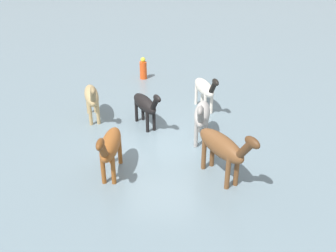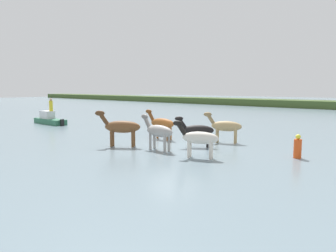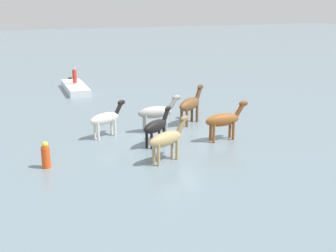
{
  "view_description": "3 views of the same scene",
  "coord_description": "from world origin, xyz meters",
  "px_view_note": "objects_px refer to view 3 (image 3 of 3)",
  "views": [
    {
      "loc": [
        -11.81,
        -1.27,
        6.95
      ],
      "look_at": [
        -0.48,
        -0.25,
        0.99
      ],
      "focal_mm": 40.5,
      "sensor_mm": 36.0,
      "label": 1
    },
    {
      "loc": [
        12.08,
        -13.52,
        3.33
      ],
      "look_at": [
        0.1,
        -0.32,
        1.18
      ],
      "focal_mm": 34.32,
      "sensor_mm": 36.0,
      "label": 2
    },
    {
      "loc": [
        8.88,
        19.08,
        6.55
      ],
      "look_at": [
        0.76,
        0.93,
        0.93
      ],
      "focal_mm": 46.54,
      "sensor_mm": 36.0,
      "label": 3
    }
  ],
  "objects_px": {
    "horse_chestnut_trailing": "(157,112)",
    "boat_launch_far": "(75,89)",
    "horse_dark_mare": "(190,104)",
    "person_helmsman_aft": "(75,76)",
    "horse_lead": "(224,120)",
    "horse_dun_straggler": "(156,126)",
    "buoy_channel_marker": "(46,156)",
    "horse_gray_outer": "(106,118)",
    "horse_pinto_flank": "(167,139)"
  },
  "relations": [
    {
      "from": "horse_dark_mare",
      "to": "person_helmsman_aft",
      "type": "bearing_deg",
      "value": 72.19
    },
    {
      "from": "horse_dark_mare",
      "to": "buoy_channel_marker",
      "type": "height_order",
      "value": "horse_dark_mare"
    },
    {
      "from": "horse_dark_mare",
      "to": "boat_launch_far",
      "type": "bearing_deg",
      "value": 72.5
    },
    {
      "from": "horse_chestnut_trailing",
      "to": "boat_launch_far",
      "type": "relative_size",
      "value": 0.43
    },
    {
      "from": "horse_pinto_flank",
      "to": "horse_lead",
      "type": "bearing_deg",
      "value": 2.24
    },
    {
      "from": "horse_dun_straggler",
      "to": "horse_dark_mare",
      "type": "relative_size",
      "value": 0.86
    },
    {
      "from": "horse_lead",
      "to": "horse_gray_outer",
      "type": "xyz_separation_m",
      "value": [
        5.14,
        -2.88,
        -0.07
      ]
    },
    {
      "from": "horse_dark_mare",
      "to": "person_helmsman_aft",
      "type": "height_order",
      "value": "horse_dark_mare"
    },
    {
      "from": "horse_chestnut_trailing",
      "to": "boat_launch_far",
      "type": "height_order",
      "value": "horse_chestnut_trailing"
    },
    {
      "from": "horse_pinto_flank",
      "to": "horse_dun_straggler",
      "type": "relative_size",
      "value": 1.14
    },
    {
      "from": "horse_chestnut_trailing",
      "to": "horse_dark_mare",
      "type": "distance_m",
      "value": 2.4
    },
    {
      "from": "horse_gray_outer",
      "to": "horse_pinto_flank",
      "type": "bearing_deg",
      "value": -94.86
    },
    {
      "from": "horse_chestnut_trailing",
      "to": "boat_launch_far",
      "type": "bearing_deg",
      "value": 100.32
    },
    {
      "from": "boat_launch_far",
      "to": "buoy_channel_marker",
      "type": "distance_m",
      "value": 16.44
    },
    {
      "from": "boat_launch_far",
      "to": "horse_gray_outer",
      "type": "bearing_deg",
      "value": -1.4
    },
    {
      "from": "horse_dun_straggler",
      "to": "person_helmsman_aft",
      "type": "relative_size",
      "value": 1.71
    },
    {
      "from": "buoy_channel_marker",
      "to": "person_helmsman_aft",
      "type": "bearing_deg",
      "value": -106.52
    },
    {
      "from": "boat_launch_far",
      "to": "buoy_channel_marker",
      "type": "relative_size",
      "value": 4.97
    },
    {
      "from": "horse_dark_mare",
      "to": "person_helmsman_aft",
      "type": "distance_m",
      "value": 12.79
    },
    {
      "from": "horse_dun_straggler",
      "to": "buoy_channel_marker",
      "type": "distance_m",
      "value": 5.38
    },
    {
      "from": "horse_chestnut_trailing",
      "to": "horse_gray_outer",
      "type": "xyz_separation_m",
      "value": [
        2.73,
        -0.09,
        -0.07
      ]
    },
    {
      "from": "horse_dark_mare",
      "to": "horse_gray_outer",
      "type": "xyz_separation_m",
      "value": [
        5.04,
        0.55,
        -0.16
      ]
    },
    {
      "from": "horse_lead",
      "to": "boat_launch_far",
      "type": "height_order",
      "value": "horse_lead"
    },
    {
      "from": "horse_chestnut_trailing",
      "to": "horse_gray_outer",
      "type": "distance_m",
      "value": 2.73
    },
    {
      "from": "horse_gray_outer",
      "to": "buoy_channel_marker",
      "type": "height_order",
      "value": "horse_gray_outer"
    },
    {
      "from": "horse_chestnut_trailing",
      "to": "horse_dark_mare",
      "type": "xyz_separation_m",
      "value": [
        -2.31,
        -0.64,
        0.09
      ]
    },
    {
      "from": "horse_lead",
      "to": "horse_dark_mare",
      "type": "distance_m",
      "value": 3.43
    },
    {
      "from": "horse_lead",
      "to": "boat_launch_far",
      "type": "distance_m",
      "value": 15.99
    },
    {
      "from": "horse_chestnut_trailing",
      "to": "horse_pinto_flank",
      "type": "height_order",
      "value": "horse_chestnut_trailing"
    },
    {
      "from": "horse_gray_outer",
      "to": "person_helmsman_aft",
      "type": "bearing_deg",
      "value": 62.61
    },
    {
      "from": "horse_dun_straggler",
      "to": "horse_lead",
      "type": "relative_size",
      "value": 0.84
    },
    {
      "from": "boat_launch_far",
      "to": "buoy_channel_marker",
      "type": "bearing_deg",
      "value": -12.5
    },
    {
      "from": "horse_pinto_flank",
      "to": "horse_gray_outer",
      "type": "relative_size",
      "value": 1.05
    },
    {
      "from": "horse_pinto_flank",
      "to": "horse_gray_outer",
      "type": "bearing_deg",
      "value": 86.21
    },
    {
      "from": "horse_dun_straggler",
      "to": "boat_launch_far",
      "type": "relative_size",
      "value": 0.36
    },
    {
      "from": "horse_lead",
      "to": "boat_launch_far",
      "type": "xyz_separation_m",
      "value": [
        3.93,
        -15.48,
        -0.86
      ]
    },
    {
      "from": "horse_lead",
      "to": "horse_dark_mare",
      "type": "bearing_deg",
      "value": 89.95
    },
    {
      "from": "horse_pinto_flank",
      "to": "person_helmsman_aft",
      "type": "bearing_deg",
      "value": 69.65
    },
    {
      "from": "horse_dark_mare",
      "to": "horse_lead",
      "type": "bearing_deg",
      "value": -123.39
    },
    {
      "from": "horse_pinto_flank",
      "to": "person_helmsman_aft",
      "type": "relative_size",
      "value": 1.95
    },
    {
      "from": "horse_lead",
      "to": "person_helmsman_aft",
      "type": "bearing_deg",
      "value": 102.25
    },
    {
      "from": "horse_dun_straggler",
      "to": "buoy_channel_marker",
      "type": "height_order",
      "value": "horse_dun_straggler"
    },
    {
      "from": "horse_gray_outer",
      "to": "horse_dun_straggler",
      "type": "bearing_deg",
      "value": -73.25
    },
    {
      "from": "horse_dun_straggler",
      "to": "horse_gray_outer",
      "type": "height_order",
      "value": "horse_gray_outer"
    },
    {
      "from": "horse_dun_straggler",
      "to": "horse_gray_outer",
      "type": "bearing_deg",
      "value": 95.59
    },
    {
      "from": "horse_gray_outer",
      "to": "boat_launch_far",
      "type": "distance_m",
      "value": 12.68
    },
    {
      "from": "horse_pinto_flank",
      "to": "horse_dark_mare",
      "type": "relative_size",
      "value": 0.98
    },
    {
      "from": "horse_dun_straggler",
      "to": "horse_lead",
      "type": "height_order",
      "value": "horse_lead"
    },
    {
      "from": "horse_pinto_flank",
      "to": "buoy_channel_marker",
      "type": "height_order",
      "value": "horse_pinto_flank"
    },
    {
      "from": "horse_chestnut_trailing",
      "to": "buoy_channel_marker",
      "type": "height_order",
      "value": "horse_chestnut_trailing"
    }
  ]
}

